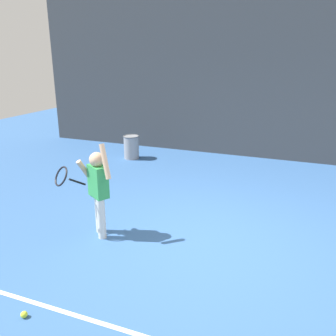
# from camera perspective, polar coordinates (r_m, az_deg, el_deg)

# --- Properties ---
(ground_plane) EXTENTS (20.00, 20.00, 0.00)m
(ground_plane) POSITION_cam_1_polar(r_m,az_deg,el_deg) (4.91, 5.98, -12.01)
(ground_plane) COLOR #335B93
(back_fence_windscreen) EXTENTS (11.74, 0.08, 3.87)m
(back_fence_windscreen) POSITION_cam_1_polar(r_m,az_deg,el_deg) (8.73, 14.83, 14.03)
(back_fence_windscreen) COLOR #383D42
(back_fence_windscreen) RESTS_ON ground
(fence_post_0) EXTENTS (0.09, 0.09, 4.02)m
(fence_post_0) POSITION_cam_1_polar(r_m,az_deg,el_deg) (11.07, -17.01, 14.94)
(fence_post_0) COLOR slate
(fence_post_0) RESTS_ON ground
(fence_post_1) EXTENTS (0.09, 0.09, 4.02)m
(fence_post_1) POSITION_cam_1_polar(r_m,az_deg,el_deg) (8.79, 14.92, 14.53)
(fence_post_1) COLOR slate
(fence_post_1) RESTS_ON ground
(tennis_player) EXTENTS (0.88, 0.54, 1.35)m
(tennis_player) POSITION_cam_1_polar(r_m,az_deg,el_deg) (4.90, -11.34, -2.92)
(tennis_player) COLOR silver
(tennis_player) RESTS_ON ground
(ball_hopper) EXTENTS (0.38, 0.38, 0.56)m
(ball_hopper) POSITION_cam_1_polar(r_m,az_deg,el_deg) (8.64, -5.90, 3.40)
(ball_hopper) COLOR gray
(ball_hopper) RESTS_ON ground
(tennis_ball_0) EXTENTS (0.07, 0.07, 0.07)m
(tennis_ball_0) POSITION_cam_1_polar(r_m,az_deg,el_deg) (3.97, -22.09, -20.95)
(tennis_ball_0) COLOR #CCE033
(tennis_ball_0) RESTS_ON ground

